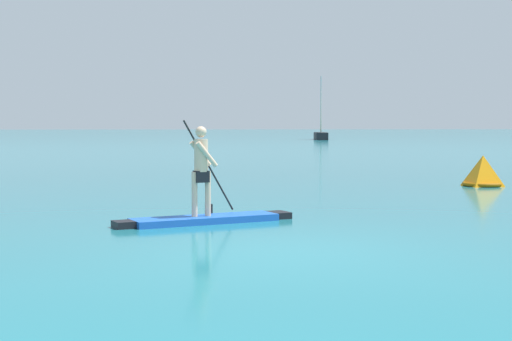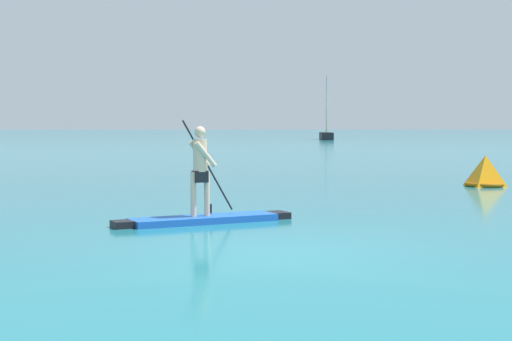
# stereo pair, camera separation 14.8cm
# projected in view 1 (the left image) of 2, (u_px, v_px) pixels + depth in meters

# --- Properties ---
(ground) EXTENTS (440.00, 440.00, 0.00)m
(ground) POSITION_uv_depth(u_px,v_px,m) (285.00, 251.00, 11.41)
(ground) COLOR #1E727F
(paddleboarder_mid_center) EXTENTS (3.45, 1.76, 1.96)m
(paddleboarder_mid_center) POSITION_uv_depth(u_px,v_px,m) (205.00, 206.00, 14.58)
(paddleboarder_mid_center) COLOR blue
(paddleboarder_mid_center) RESTS_ON ground
(race_marker_buoy) EXTENTS (1.36, 1.36, 0.93)m
(race_marker_buoy) POSITION_uv_depth(u_px,v_px,m) (483.00, 173.00, 23.07)
(race_marker_buoy) COLOR orange
(race_marker_buoy) RESTS_ON ground
(sailboat_right_horizon) EXTENTS (1.94, 5.95, 7.27)m
(sailboat_right_horizon) POSITION_uv_depth(u_px,v_px,m) (321.00, 131.00, 88.57)
(sailboat_right_horizon) COLOR black
(sailboat_right_horizon) RESTS_ON ground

